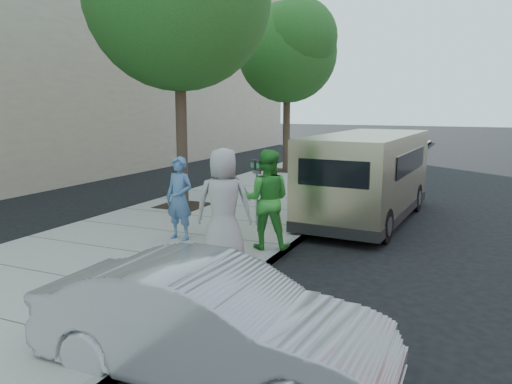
# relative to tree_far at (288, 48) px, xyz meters

# --- Properties ---
(ground) EXTENTS (120.00, 120.00, 0.00)m
(ground) POSITION_rel_tree_far_xyz_m (2.25, -10.00, -4.88)
(ground) COLOR black
(ground) RESTS_ON ground
(sidewalk) EXTENTS (5.00, 60.00, 0.15)m
(sidewalk) POSITION_rel_tree_far_xyz_m (1.25, -10.00, -4.81)
(sidewalk) COLOR gray
(sidewalk) RESTS_ON ground
(curb_face) EXTENTS (0.12, 60.00, 0.16)m
(curb_face) POSITION_rel_tree_far_xyz_m (3.69, -10.00, -4.81)
(curb_face) COLOR gray
(curb_face) RESTS_ON ground
(tree_far) EXTENTS (3.92, 3.80, 6.49)m
(tree_far) POSITION_rel_tree_far_xyz_m (0.00, 0.00, 0.00)
(tree_far) COLOR black
(tree_far) RESTS_ON sidewalk
(parking_meter) EXTENTS (0.31, 0.21, 1.44)m
(parking_meter) POSITION_rel_tree_far_xyz_m (2.59, -8.80, -3.69)
(parking_meter) COLOR gray
(parking_meter) RESTS_ON sidewalk
(van) EXTENTS (2.19, 5.70, 2.08)m
(van) POSITION_rel_tree_far_xyz_m (4.56, -6.66, -3.78)
(van) COLOR tan
(van) RESTS_ON ground
(sedan) EXTENTS (3.69, 1.31, 1.21)m
(sedan) POSITION_rel_tree_far_xyz_m (4.58, -14.42, -4.28)
(sedan) COLOR #9C9DA3
(sedan) RESTS_ON ground
(person_officer) EXTENTS (0.62, 0.43, 1.62)m
(person_officer) POSITION_rel_tree_far_xyz_m (1.68, -10.44, -3.92)
(person_officer) COLOR #496F9C
(person_officer) RESTS_ON sidewalk
(person_green_shirt) EXTENTS (1.04, 0.91, 1.82)m
(person_green_shirt) POSITION_rel_tree_far_xyz_m (3.45, -10.30, -3.82)
(person_green_shirt) COLOR green
(person_green_shirt) RESTS_ON sidewalk
(person_gray_shirt) EXTENTS (1.09, 0.90, 1.92)m
(person_gray_shirt) POSITION_rel_tree_far_xyz_m (3.09, -11.29, -3.77)
(person_gray_shirt) COLOR #98999B
(person_gray_shirt) RESTS_ON sidewalk
(person_striped_polo) EXTENTS (1.03, 0.86, 1.65)m
(person_striped_polo) POSITION_rel_tree_far_xyz_m (2.55, -10.20, -3.91)
(person_striped_polo) COLOR gray
(person_striped_polo) RESTS_ON sidewalk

